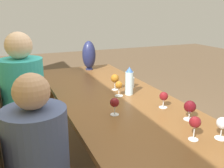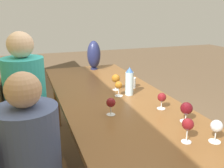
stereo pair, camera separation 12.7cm
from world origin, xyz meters
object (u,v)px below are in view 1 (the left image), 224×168
object	(u,v)px
water_tumbler	(130,82)
person_near	(41,165)
person_far	(26,103)
vase	(89,55)
wine_glass_2	(164,97)
wine_glass_0	(119,85)
water_bottle	(129,81)
wine_glass_1	(222,124)
wine_glass_4	(115,103)
wine_glass_5	(115,79)
wine_glass_6	(190,107)
wine_glass_3	(195,123)
chair_far	(19,126)

from	to	relation	value
water_tumbler	person_near	world-z (taller)	person_near
person_near	person_far	xyz separation A→B (m)	(0.86, 0.00, 0.08)
vase	wine_glass_2	size ratio (longest dim) A/B	2.85
water_tumbler	wine_glass_2	world-z (taller)	wine_glass_2
wine_glass_0	person_near	bearing A→B (deg)	127.90
water_tumbler	wine_glass_2	xyz separation A→B (m)	(-0.56, 0.00, 0.04)
wine_glass_0	wine_glass_2	world-z (taller)	wine_glass_0
water_tumbler	wine_glass_0	xyz separation A→B (m)	(-0.18, 0.21, 0.05)
water_bottle	person_far	world-z (taller)	person_far
wine_glass_1	person_near	size ratio (longest dim) A/B	0.11
wine_glass_2	wine_glass_4	size ratio (longest dim) A/B	0.99
wine_glass_2	wine_glass_4	xyz separation A→B (m)	(0.02, 0.40, 0.00)
water_bottle	vase	distance (m)	1.06
water_bottle	wine_glass_4	xyz separation A→B (m)	(-0.36, 0.30, -0.03)
person_near	wine_glass_5	bearing A→B (deg)	-46.21
vase	wine_glass_5	distance (m)	0.89
wine_glass_6	person_near	size ratio (longest dim) A/B	0.12
wine_glass_1	wine_glass_3	bearing A→B (deg)	71.43
water_tumbler	vase	bearing A→B (deg)	8.66
vase	wine_glass_5	size ratio (longest dim) A/B	2.35
water_bottle	wine_glass_1	size ratio (longest dim) A/B	1.87
wine_glass_2	wine_glass_1	bearing A→B (deg)	-176.36
water_tumbler	wine_glass_1	size ratio (longest dim) A/B	0.74
wine_glass_3	wine_glass_4	size ratio (longest dim) A/B	1.14
wine_glass_1	vase	bearing A→B (deg)	4.73
water_bottle	wine_glass_5	xyz separation A→B (m)	(0.17, 0.06, -0.01)
wine_glass_1	wine_glass_4	world-z (taller)	wine_glass_1
wine_glass_2	person_near	world-z (taller)	person_near
water_tumbler	wine_glass_4	distance (m)	0.67
wine_glass_4	person_near	world-z (taller)	person_near
water_bottle	wine_glass_5	size ratio (longest dim) A/B	1.65
person_far	wine_glass_0	bearing A→B (deg)	-110.38
wine_glass_3	person_far	bearing A→B (deg)	36.10
wine_glass_0	wine_glass_6	world-z (taller)	wine_glass_6
person_far	water_bottle	bearing A→B (deg)	-108.08
wine_glass_4	wine_glass_3	bearing A→B (deg)	-151.22
vase	wine_glass_6	distance (m)	1.70
wine_glass_6	person_near	world-z (taller)	person_near
wine_glass_3	wine_glass_5	bearing A→B (deg)	2.46
wine_glass_4	wine_glass_5	size ratio (longest dim) A/B	0.84
water_bottle	person_near	bearing A→B (deg)	124.56
water_tumbler	chair_far	bearing A→B (deg)	84.60
water_tumbler	wine_glass_6	xyz separation A→B (m)	(-0.81, -0.03, 0.04)
wine_glass_0	wine_glass_6	bearing A→B (deg)	-159.23
water_tumbler	chair_far	distance (m)	1.09
water_tumbler	wine_glass_4	bearing A→B (deg)	143.23
water_bottle	wine_glass_0	xyz separation A→B (m)	(-0.00, 0.10, -0.03)
water_bottle	wine_glass_6	distance (m)	0.65
water_bottle	chair_far	size ratio (longest dim) A/B	0.29
wine_glass_3	wine_glass_6	distance (m)	0.28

